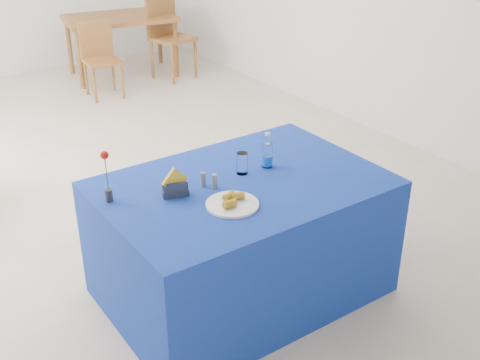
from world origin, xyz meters
name	(u,v)px	position (x,y,z in m)	size (l,w,h in m)	color
floor	(129,173)	(0.00, 0.00, 0.00)	(7.00, 7.00, 0.00)	beige
plate	(232,204)	(-0.33, -2.11, 0.77)	(0.28, 0.28, 0.01)	white
drinking_glass	(242,163)	(-0.07, -1.82, 0.82)	(0.07, 0.07, 0.13)	white
salt_shaker	(203,179)	(-0.34, -1.83, 0.80)	(0.03, 0.03, 0.09)	slate
pepper_shaker	(215,181)	(-0.30, -1.88, 0.80)	(0.03, 0.03, 0.09)	slate
blue_table	(242,238)	(-0.13, -1.91, 0.38)	(1.60, 1.10, 0.76)	navy
water_bottle	(267,156)	(0.11, -1.83, 0.83)	(0.07, 0.07, 0.21)	white
napkin_holder	(175,188)	(-0.52, -1.84, 0.81)	(0.16, 0.10, 0.17)	#38383D
rose_vase	(107,178)	(-0.85, -1.69, 0.90)	(0.04, 0.04, 0.29)	#28272C
oak_table	(120,22)	(1.20, 2.67, 0.68)	(1.46, 1.08, 0.76)	brown
chair_bg_left	(100,54)	(0.66, 2.08, 0.49)	(0.42, 0.42, 0.85)	#94602B
chair_bg_right	(168,31)	(1.66, 2.29, 0.58)	(0.54, 0.54, 1.01)	#94602B
banana_pieces	(232,199)	(-0.32, -2.10, 0.80)	(0.16, 0.12, 0.04)	gold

